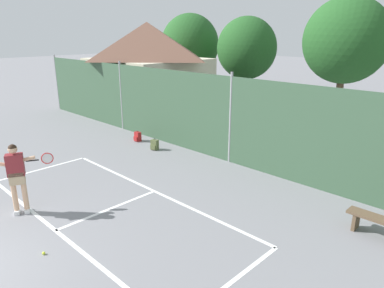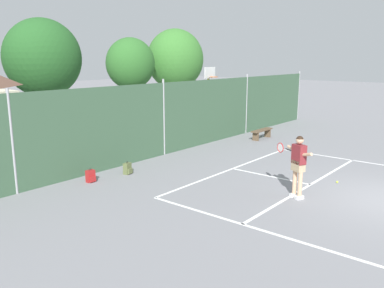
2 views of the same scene
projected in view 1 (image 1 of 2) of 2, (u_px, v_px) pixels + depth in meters
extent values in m
cube|color=white|center=(154.00, 191.00, 10.46)|extent=(8.20, 0.10, 0.01)
cube|color=white|center=(56.00, 230.00, 8.40)|extent=(8.20, 0.10, 0.01)
cube|color=white|center=(109.00, 209.00, 9.41)|extent=(0.10, 2.97, 0.01)
cube|color=#38563D|center=(230.00, 120.00, 12.39)|extent=(26.00, 0.05, 3.04)
cylinder|color=#99999E|center=(57.00, 82.00, 21.02)|extent=(0.09, 0.09, 3.19)
cylinder|color=#99999E|center=(121.00, 96.00, 16.69)|extent=(0.09, 0.09, 3.19)
cylinder|color=#99999E|center=(231.00, 118.00, 12.37)|extent=(0.09, 0.09, 3.19)
cube|color=beige|center=(149.00, 85.00, 20.39)|extent=(5.70, 5.16, 3.03)
pyramid|color=brown|center=(147.00, 40.00, 19.63)|extent=(6.16, 5.57, 1.94)
cylinder|color=brown|center=(190.00, 83.00, 26.03)|extent=(0.36, 0.36, 1.74)
ellipsoid|color=#235623|center=(190.00, 45.00, 25.22)|extent=(4.27, 3.84, 4.27)
cylinder|color=brown|center=(245.00, 89.00, 22.74)|extent=(0.36, 0.36, 1.87)
ellipsoid|color=#235623|center=(246.00, 48.00, 21.97)|extent=(3.79, 3.41, 3.79)
cylinder|color=brown|center=(338.00, 99.00, 18.67)|extent=(0.36, 0.36, 2.22)
ellipsoid|color=#235623|center=(346.00, 41.00, 17.78)|extent=(4.27, 3.84, 4.27)
cube|color=silver|center=(17.00, 212.00, 9.18)|extent=(0.29, 0.22, 0.10)
cube|color=silver|center=(27.00, 210.00, 9.26)|extent=(0.29, 0.22, 0.10)
cylinder|color=tan|center=(15.00, 195.00, 9.04)|extent=(0.13, 0.13, 0.82)
cylinder|color=tan|center=(25.00, 194.00, 9.12)|extent=(0.13, 0.13, 0.82)
cube|color=tan|center=(17.00, 178.00, 8.94)|extent=(0.38, 0.43, 0.32)
cube|color=maroon|center=(15.00, 165.00, 8.83)|extent=(0.39, 0.47, 0.56)
sphere|color=tan|center=(12.00, 149.00, 8.71)|extent=(0.22, 0.22, 0.22)
sphere|color=black|center=(12.00, 148.00, 8.70)|extent=(0.21, 0.21, 0.21)
cylinder|color=tan|center=(23.00, 160.00, 8.89)|extent=(0.33, 0.54, 0.17)
cylinder|color=tan|center=(2.00, 164.00, 8.73)|extent=(0.31, 0.49, 0.22)
cylinder|color=black|center=(32.00, 161.00, 8.99)|extent=(0.17, 0.28, 0.04)
torus|color=red|center=(47.00, 158.00, 9.14)|extent=(0.16, 0.28, 0.30)
cylinder|color=silver|center=(47.00, 158.00, 9.14)|extent=(0.12, 0.24, 0.26)
sphere|color=#CCE033|center=(44.00, 253.00, 7.49)|extent=(0.07, 0.07, 0.07)
cube|color=maroon|center=(138.00, 137.00, 15.17)|extent=(0.28, 0.19, 0.40)
cube|color=maroon|center=(136.00, 139.00, 15.12)|extent=(0.23, 0.07, 0.18)
torus|color=black|center=(138.00, 132.00, 15.10)|extent=(0.09, 0.02, 0.09)
cube|color=#566038|center=(155.00, 145.00, 14.08)|extent=(0.31, 0.24, 0.40)
cube|color=#566038|center=(153.00, 147.00, 14.00)|extent=(0.23, 0.11, 0.18)
torus|color=black|center=(155.00, 139.00, 14.01)|extent=(0.09, 0.04, 0.09)
cube|color=brown|center=(356.00, 220.00, 8.41)|extent=(0.08, 0.32, 0.45)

